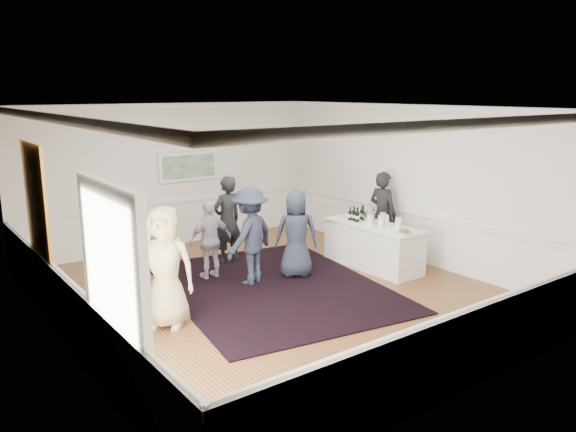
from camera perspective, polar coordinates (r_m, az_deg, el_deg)
floor at (r=9.90m, az=-1.39°, el=-7.87°), size 8.00×8.00×0.00m
ceiling at (r=9.27m, az=-1.50°, el=10.98°), size 7.00×8.00×0.02m
wall_left at (r=8.03m, az=-22.36°, el=-1.81°), size 0.02×8.00×3.20m
wall_right at (r=11.78m, az=12.64°, el=3.23°), size 0.02×8.00×3.20m
wall_back at (r=12.89m, az=-11.74°, el=4.06°), size 7.00×0.02×3.20m
wall_front at (r=6.69m, az=18.72°, el=-4.31°), size 7.00×0.02×3.20m
wainscoting at (r=9.73m, az=-1.41°, el=-5.12°), size 7.00×8.00×1.00m
mirror at (r=9.24m, az=-24.21°, el=1.11°), size 0.05×1.25×1.85m
doorway at (r=6.34m, az=-17.38°, el=-6.89°), size 0.10×1.78×2.56m
landscape_painting at (r=12.99m, az=-10.07°, el=5.00°), size 1.44×0.06×0.66m
area_rug at (r=10.19m, az=-1.48°, el=-7.18°), size 4.24×5.16×0.02m
serving_table at (r=11.35m, az=8.61°, el=-2.97°), size 0.82×2.15×0.87m
bartender at (r=12.06m, az=9.58°, el=0.21°), size 0.51×0.71×1.81m
guest_tan at (r=8.50m, az=-12.42°, el=-5.09°), size 1.07×1.04×1.85m
guest_green at (r=9.00m, az=-13.13°, el=-4.93°), size 0.70×0.85×1.61m
guest_lilac at (r=10.57m, az=-7.89°, el=-2.43°), size 0.87×0.37×1.48m
guest_dark_a at (r=10.19m, az=-3.87°, el=-2.02°), size 1.31×1.02×1.79m
guest_dark_b at (r=11.43m, az=-6.20°, el=-0.41°), size 0.70×0.50×1.80m
guest_navy at (r=10.56m, az=0.85°, el=-1.84°), size 0.96×0.88×1.65m
wine_bottles at (r=11.52m, az=7.08°, el=0.32°), size 0.34×0.27×0.31m
juice_pitchers at (r=11.07m, az=9.68°, el=-0.47°), size 0.46×0.60×0.24m
ice_bucket at (r=11.42m, az=8.20°, el=-0.03°), size 0.26×0.26×0.25m
nut_bowl at (r=10.57m, az=11.73°, el=-1.63°), size 0.23×0.23×0.08m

